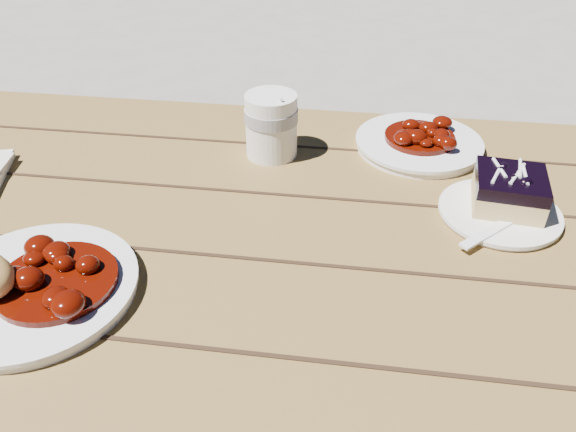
# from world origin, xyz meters

# --- Properties ---
(picnic_table) EXTENTS (2.00, 1.55, 0.75)m
(picnic_table) POSITION_xyz_m (0.00, -0.00, 0.59)
(picnic_table) COLOR brown
(picnic_table) RESTS_ON ground
(main_plate) EXTENTS (0.25, 0.25, 0.02)m
(main_plate) POSITION_xyz_m (-0.04, -0.18, 0.76)
(main_plate) COLOR white
(main_plate) RESTS_ON picnic_table
(goulash_stew) EXTENTS (0.15, 0.15, 0.04)m
(goulash_stew) POSITION_xyz_m (-0.01, -0.18, 0.79)
(goulash_stew) COLOR #4C0B02
(goulash_stew) RESTS_ON main_plate
(dessert_plate) EXTENTS (0.17, 0.17, 0.01)m
(dessert_plate) POSITION_xyz_m (0.56, 0.07, 0.76)
(dessert_plate) COLOR white
(dessert_plate) RESTS_ON picnic_table
(blueberry_cake) EXTENTS (0.11, 0.11, 0.06)m
(blueberry_cake) POSITION_xyz_m (0.57, 0.08, 0.79)
(blueberry_cake) COLOR tan
(blueberry_cake) RESTS_ON dessert_plate
(fork_dessert) EXTENTS (0.13, 0.13, 0.00)m
(fork_dessert) POSITION_xyz_m (0.54, 0.01, 0.76)
(fork_dessert) COLOR white
(fork_dessert) RESTS_ON dessert_plate
(coffee_cup) EXTENTS (0.09, 0.09, 0.11)m
(coffee_cup) POSITION_xyz_m (0.19, 0.21, 0.80)
(coffee_cup) COLOR white
(coffee_cup) RESTS_ON picnic_table
(second_plate) EXTENTS (0.22, 0.22, 0.02)m
(second_plate) POSITION_xyz_m (0.45, 0.27, 0.76)
(second_plate) COLOR white
(second_plate) RESTS_ON picnic_table
(second_stew) EXTENTS (0.12, 0.12, 0.04)m
(second_stew) POSITION_xyz_m (0.45, 0.27, 0.79)
(second_stew) COLOR #4C0B02
(second_stew) RESTS_ON second_plate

